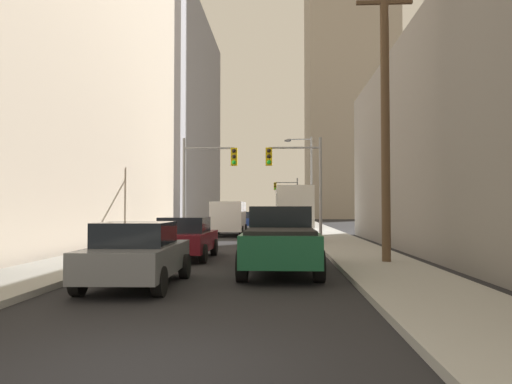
{
  "coord_description": "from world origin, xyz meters",
  "views": [
    {
      "loc": [
        1.69,
        -5.46,
        1.85
      ],
      "look_at": [
        0.0,
        28.2,
        2.96
      ],
      "focal_mm": 34.37,
      "sensor_mm": 36.0,
      "label": 1
    }
  ],
  "objects_px": {
    "sedan_maroon": "(185,238)",
    "cargo_van_white": "(229,216)",
    "city_bus": "(292,207)",
    "pickup_truck_green": "(280,240)",
    "sedan_blue": "(243,220)",
    "sedan_red": "(279,229)",
    "traffic_signal_far_right": "(287,192)",
    "traffic_signal_near_left": "(207,171)",
    "sedan_grey": "(137,254)",
    "traffic_signal_near_right": "(297,171)"
  },
  "relations": [
    {
      "from": "sedan_blue",
      "to": "traffic_signal_far_right",
      "type": "distance_m",
      "value": 24.36
    },
    {
      "from": "cargo_van_white",
      "to": "sedan_red",
      "type": "relative_size",
      "value": 1.25
    },
    {
      "from": "cargo_van_white",
      "to": "traffic_signal_far_right",
      "type": "relative_size",
      "value": 0.87
    },
    {
      "from": "city_bus",
      "to": "traffic_signal_near_left",
      "type": "height_order",
      "value": "traffic_signal_near_left"
    },
    {
      "from": "sedan_grey",
      "to": "sedan_red",
      "type": "distance_m",
      "value": 14.21
    },
    {
      "from": "traffic_signal_far_right",
      "to": "traffic_signal_near_left",
      "type": "bearing_deg",
      "value": -97.68
    },
    {
      "from": "city_bus",
      "to": "pickup_truck_green",
      "type": "height_order",
      "value": "city_bus"
    },
    {
      "from": "cargo_van_white",
      "to": "sedan_grey",
      "type": "relative_size",
      "value": 1.23
    },
    {
      "from": "sedan_blue",
      "to": "traffic_signal_near_left",
      "type": "bearing_deg",
      "value": -93.56
    },
    {
      "from": "pickup_truck_green",
      "to": "traffic_signal_near_left",
      "type": "relative_size",
      "value": 0.9
    },
    {
      "from": "sedan_blue",
      "to": "sedan_red",
      "type": "bearing_deg",
      "value": -79.95
    },
    {
      "from": "pickup_truck_green",
      "to": "sedan_blue",
      "type": "height_order",
      "value": "pickup_truck_green"
    },
    {
      "from": "pickup_truck_green",
      "to": "traffic_signal_near_right",
      "type": "height_order",
      "value": "traffic_signal_near_right"
    },
    {
      "from": "cargo_van_white",
      "to": "sedan_blue",
      "type": "relative_size",
      "value": 1.23
    },
    {
      "from": "cargo_van_white",
      "to": "sedan_maroon",
      "type": "xyz_separation_m",
      "value": [
        0.01,
        -15.14,
        -0.52
      ]
    },
    {
      "from": "sedan_maroon",
      "to": "traffic_signal_far_right",
      "type": "bearing_deg",
      "value": 85.0
    },
    {
      "from": "pickup_truck_green",
      "to": "sedan_grey",
      "type": "xyz_separation_m",
      "value": [
        -3.38,
        -2.72,
        -0.16
      ]
    },
    {
      "from": "pickup_truck_green",
      "to": "traffic_signal_far_right",
      "type": "height_order",
      "value": "traffic_signal_far_right"
    },
    {
      "from": "sedan_blue",
      "to": "traffic_signal_far_right",
      "type": "height_order",
      "value": "traffic_signal_far_right"
    },
    {
      "from": "sedan_blue",
      "to": "traffic_signal_far_right",
      "type": "relative_size",
      "value": 0.71
    },
    {
      "from": "city_bus",
      "to": "sedan_maroon",
      "type": "distance_m",
      "value": 21.26
    },
    {
      "from": "sedan_blue",
      "to": "city_bus",
      "type": "bearing_deg",
      "value": -52.43
    },
    {
      "from": "traffic_signal_near_left",
      "to": "traffic_signal_near_right",
      "type": "xyz_separation_m",
      "value": [
        5.3,
        0.0,
        0.0
      ]
    },
    {
      "from": "sedan_grey",
      "to": "traffic_signal_near_left",
      "type": "xyz_separation_m",
      "value": [
        -0.96,
        17.25,
        3.25
      ]
    },
    {
      "from": "sedan_red",
      "to": "sedan_maroon",
      "type": "bearing_deg",
      "value": -114.09
    },
    {
      "from": "traffic_signal_near_right",
      "to": "sedan_grey",
      "type": "bearing_deg",
      "value": -104.13
    },
    {
      "from": "sedan_blue",
      "to": "traffic_signal_far_right",
      "type": "xyz_separation_m",
      "value": [
        4.32,
        23.75,
        3.25
      ]
    },
    {
      "from": "traffic_signal_near_right",
      "to": "city_bus",
      "type": "bearing_deg",
      "value": 90.25
    },
    {
      "from": "city_bus",
      "to": "traffic_signal_near_right",
      "type": "height_order",
      "value": "traffic_signal_near_right"
    },
    {
      "from": "cargo_van_white",
      "to": "sedan_blue",
      "type": "xyz_separation_m",
      "value": [
        0.07,
        11.22,
        -0.52
      ]
    },
    {
      "from": "sedan_blue",
      "to": "cargo_van_white",
      "type": "bearing_deg",
      "value": -90.38
    },
    {
      "from": "pickup_truck_green",
      "to": "sedan_grey",
      "type": "distance_m",
      "value": 4.34
    },
    {
      "from": "city_bus",
      "to": "sedan_red",
      "type": "distance_m",
      "value": 13.27
    },
    {
      "from": "pickup_truck_green",
      "to": "sedan_blue",
      "type": "bearing_deg",
      "value": 96.46
    },
    {
      "from": "pickup_truck_green",
      "to": "sedan_red",
      "type": "xyz_separation_m",
      "value": [
        -0.06,
        11.09,
        -0.16
      ]
    },
    {
      "from": "sedan_maroon",
      "to": "sedan_red",
      "type": "height_order",
      "value": "same"
    },
    {
      "from": "cargo_van_white",
      "to": "traffic_signal_near_right",
      "type": "bearing_deg",
      "value": -43.0
    },
    {
      "from": "city_bus",
      "to": "sedan_blue",
      "type": "xyz_separation_m",
      "value": [
        -4.3,
        5.59,
        -1.16
      ]
    },
    {
      "from": "cargo_van_white",
      "to": "sedan_red",
      "type": "height_order",
      "value": "cargo_van_white"
    },
    {
      "from": "sedan_grey",
      "to": "traffic_signal_near_right",
      "type": "distance_m",
      "value": 18.08
    },
    {
      "from": "traffic_signal_near_left",
      "to": "cargo_van_white",
      "type": "bearing_deg",
      "value": 77.96
    },
    {
      "from": "traffic_signal_near_left",
      "to": "traffic_signal_near_right",
      "type": "distance_m",
      "value": 5.3
    },
    {
      "from": "traffic_signal_far_right",
      "to": "sedan_maroon",
      "type": "bearing_deg",
      "value": -95.0
    },
    {
      "from": "sedan_red",
      "to": "pickup_truck_green",
      "type": "bearing_deg",
      "value": -89.71
    },
    {
      "from": "sedan_maroon",
      "to": "cargo_van_white",
      "type": "bearing_deg",
      "value": 90.03
    },
    {
      "from": "sedan_red",
      "to": "traffic_signal_far_right",
      "type": "bearing_deg",
      "value": 88.67
    },
    {
      "from": "sedan_red",
      "to": "traffic_signal_far_right",
      "type": "height_order",
      "value": "traffic_signal_far_right"
    },
    {
      "from": "sedan_maroon",
      "to": "traffic_signal_near_right",
      "type": "relative_size",
      "value": 0.7
    },
    {
      "from": "pickup_truck_green",
      "to": "traffic_signal_far_right",
      "type": "relative_size",
      "value": 0.9
    },
    {
      "from": "traffic_signal_near_left",
      "to": "sedan_grey",
      "type": "bearing_deg",
      "value": -86.82
    }
  ]
}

